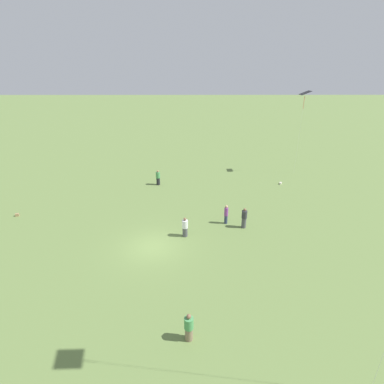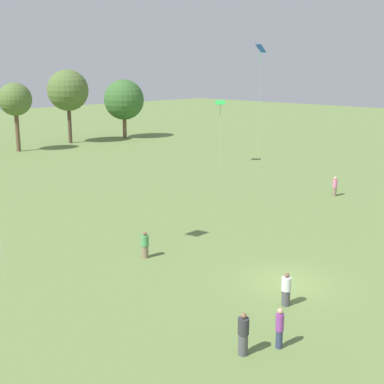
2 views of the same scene
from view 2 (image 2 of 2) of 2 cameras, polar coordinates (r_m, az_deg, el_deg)
name	(u,v)px [view 2 (image 2 of 2)]	position (r m, az deg, el deg)	size (l,w,h in m)	color
ground_plane	(288,282)	(29.22, 10.17, -9.45)	(240.00, 240.00, 0.00)	olive
tree_4	(15,100)	(75.31, -18.35, 9.31)	(4.37, 4.37, 9.14)	brown
tree_5	(68,91)	(81.76, -13.10, 10.50)	(6.01, 6.01, 10.77)	brown
tree_6	(124,100)	(86.07, -7.28, 9.74)	(6.31, 6.31, 9.23)	brown
person_2	(286,290)	(26.24, 10.01, -10.22)	(0.53, 0.53, 1.67)	#4C4C51
person_3	(243,334)	(21.87, 5.49, -14.86)	(0.62, 0.62, 1.81)	#4C4C51
person_4	(280,328)	(22.53, 9.32, -14.12)	(0.43, 0.43, 1.74)	#333D5B
person_7	(335,186)	(48.73, 14.99, 0.58)	(0.43, 0.43, 1.74)	#847056
person_8	(145,245)	(32.13, -5.04, -5.66)	(0.47, 0.47, 1.63)	#847056
kite_3	(261,53)	(56.61, 7.34, 14.52)	(1.04, 1.25, 13.38)	blue
kite_6	(220,104)	(61.64, 3.03, 9.37)	(1.50, 1.50, 7.39)	green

